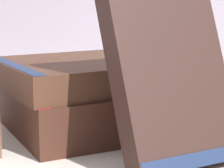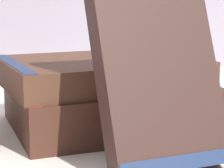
% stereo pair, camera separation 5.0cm
% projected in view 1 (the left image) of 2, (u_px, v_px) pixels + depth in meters
% --- Properties ---
extents(ground_plane, '(3.00, 3.00, 0.00)m').
position_uv_depth(ground_plane, '(113.00, 133.00, 0.49)').
color(ground_plane, silver).
extents(book_flat_bottom, '(0.22, 0.17, 0.05)m').
position_uv_depth(book_flat_bottom, '(104.00, 105.00, 0.52)').
color(book_flat_bottom, '#422319').
rests_on(book_flat_bottom, ground_plane).
extents(book_flat_top, '(0.21, 0.15, 0.03)m').
position_uv_depth(book_flat_top, '(96.00, 72.00, 0.51)').
color(book_flat_top, '#4C2D1E').
rests_on(book_flat_top, book_flat_bottom).
extents(book_leaning_front, '(0.10, 0.08, 0.17)m').
position_uv_depth(book_leaning_front, '(168.00, 75.00, 0.39)').
color(book_leaning_front, '#331E19').
rests_on(book_leaning_front, ground_plane).
extents(pocket_watch, '(0.05, 0.05, 0.01)m').
position_uv_depth(pocket_watch, '(139.00, 56.00, 0.50)').
color(pocket_watch, silver).
rests_on(pocket_watch, book_flat_top).
extents(fountain_pen, '(0.13, 0.02, 0.01)m').
position_uv_depth(fountain_pen, '(206.00, 103.00, 0.61)').
color(fountain_pen, black).
rests_on(fountain_pen, ground_plane).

